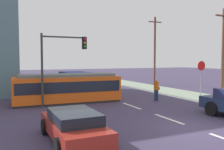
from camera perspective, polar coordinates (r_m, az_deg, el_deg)
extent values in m
plane|color=#413753|center=(20.30, -0.92, -5.28)|extent=(120.00, 120.00, 0.00)
cube|color=gray|center=(20.88, 21.21, -5.09)|extent=(3.20, 36.00, 0.14)
cube|color=silver|center=(13.49, 13.00, -9.91)|extent=(0.16, 2.40, 0.01)
cube|color=silver|center=(16.76, 4.60, -7.17)|extent=(0.16, 2.40, 0.01)
cube|color=silver|center=(25.16, -5.72, -3.56)|extent=(0.16, 2.40, 0.01)
cube|color=silver|center=(30.87, -9.30, -2.27)|extent=(0.16, 2.40, 0.01)
cube|color=#2D3847|center=(28.23, -21.50, 0.88)|extent=(0.06, 12.00, 1.92)
cube|color=#2D3847|center=(28.28, -21.65, 7.38)|extent=(0.06, 12.00, 1.92)
cube|color=#2D3847|center=(28.68, -21.80, 13.76)|extent=(0.06, 12.00, 1.92)
cube|color=#EB5916|center=(18.31, -10.39, -3.09)|extent=(7.65, 2.84, 1.74)
cube|color=#2D2D2D|center=(18.44, -10.36, -6.01)|extent=(7.50, 2.71, 0.15)
cube|color=slate|center=(18.22, -10.43, -0.05)|extent=(6.88, 2.43, 0.20)
cube|color=#1E232D|center=(18.29, -10.40, -2.44)|extent=(7.35, 2.87, 0.77)
cube|color=#2B3C99|center=(25.51, -7.98, -1.10)|extent=(2.63, 5.91, 1.52)
cube|color=black|center=(22.78, -5.77, -1.07)|extent=(2.25, 0.17, 0.91)
cube|color=black|center=(25.49, -7.98, -0.49)|extent=(2.65, 5.03, 0.61)
cylinder|color=black|center=(23.80, -6.59, -2.90)|extent=(2.57, 0.96, 0.90)
cylinder|color=black|center=(27.34, -9.17, -2.08)|extent=(2.57, 0.96, 0.90)
cylinder|color=navy|center=(18.97, 9.95, -4.67)|extent=(0.16, 0.16, 0.85)
cylinder|color=navy|center=(19.08, 10.45, -4.62)|extent=(0.16, 0.16, 0.85)
cylinder|color=#DA5C0E|center=(18.94, 10.23, -2.47)|extent=(0.36, 0.36, 0.60)
sphere|color=tan|center=(18.90, 10.24, -1.24)|extent=(0.22, 0.22, 0.22)
cube|color=brown|center=(19.12, 10.68, -3.02)|extent=(0.14, 0.22, 0.24)
cylinder|color=black|center=(14.85, 22.16, -7.28)|extent=(0.28, 0.80, 0.80)
cube|color=maroon|center=(9.77, -9.00, -11.99)|extent=(1.76, 4.37, 0.55)
cube|color=black|center=(9.52, -8.77, -9.46)|extent=(1.60, 2.41, 0.40)
cylinder|color=black|center=(10.88, -15.38, -11.53)|extent=(0.23, 0.64, 0.64)
cylinder|color=black|center=(11.28, -6.59, -10.88)|extent=(0.23, 0.64, 0.64)
cylinder|color=black|center=(8.42, -12.27, -16.00)|extent=(0.23, 0.64, 0.64)
cylinder|color=black|center=(8.93, -1.09, -14.77)|extent=(0.23, 0.64, 0.64)
cube|color=#2F5730|center=(21.96, -17.50, -3.42)|extent=(1.85, 4.16, 0.55)
cube|color=black|center=(21.76, -17.47, -2.22)|extent=(1.69, 2.30, 0.40)
cylinder|color=black|center=(23.12, -20.13, -3.61)|extent=(0.23, 0.64, 0.64)
cylinder|color=black|center=(23.33, -15.67, -3.46)|extent=(0.23, 0.64, 0.64)
cylinder|color=black|center=(20.66, -19.54, -4.44)|extent=(0.23, 0.64, 0.64)
cylinder|color=black|center=(20.90, -14.56, -4.25)|extent=(0.23, 0.64, 0.64)
cube|color=maroon|center=(28.18, -18.99, -1.93)|extent=(1.90, 4.34, 0.55)
cube|color=black|center=(27.99, -18.99, -0.99)|extent=(1.72, 2.40, 0.40)
cylinder|color=black|center=(29.43, -20.93, -2.12)|extent=(0.23, 0.64, 0.64)
cylinder|color=black|center=(29.56, -17.42, -2.03)|extent=(0.23, 0.64, 0.64)
cylinder|color=black|center=(26.86, -20.71, -2.65)|extent=(0.23, 0.64, 0.64)
cylinder|color=black|center=(27.00, -16.86, -2.54)|extent=(0.23, 0.64, 0.64)
cylinder|color=gray|center=(20.85, 19.94, -1.83)|extent=(0.07, 0.07, 2.20)
cylinder|color=red|center=(20.77, 20.02, 2.02)|extent=(0.76, 0.04, 0.76)
cylinder|color=#333333|center=(16.34, -15.91, 0.91)|extent=(0.14, 0.14, 4.81)
cylinder|color=#333333|center=(16.66, -11.15, 8.63)|extent=(2.84, 0.10, 0.10)
cube|color=black|center=(17.02, -6.44, 7.38)|extent=(0.28, 0.24, 0.84)
sphere|color=red|center=(16.92, -6.31, 8.26)|extent=(0.16, 0.16, 0.16)
sphere|color=gold|center=(16.90, -6.30, 7.41)|extent=(0.16, 0.16, 0.16)
sphere|color=green|center=(16.88, -6.29, 6.57)|extent=(0.16, 0.16, 0.16)
cylinder|color=brown|center=(22.21, 24.34, 4.60)|extent=(0.24, 0.24, 7.29)
cube|color=brown|center=(22.49, 24.55, 12.37)|extent=(1.80, 0.12, 0.12)
cylinder|color=brown|center=(30.51, 9.89, 5.44)|extent=(0.24, 0.24, 8.28)
cube|color=brown|center=(30.83, 9.96, 12.03)|extent=(1.80, 0.12, 0.12)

